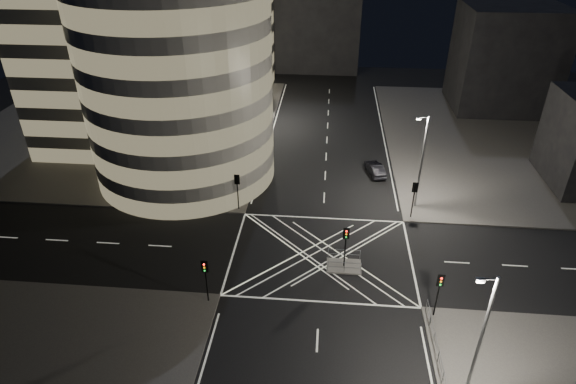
# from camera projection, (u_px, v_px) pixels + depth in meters

# --- Properties ---
(ground) EXTENTS (120.00, 120.00, 0.00)m
(ground) POSITION_uv_depth(u_px,v_px,m) (321.00, 255.00, 43.51)
(ground) COLOR black
(ground) RESTS_ON ground
(sidewalk_far_left) EXTENTS (42.00, 42.00, 0.15)m
(sidewalk_far_left) POSITION_uv_depth(u_px,v_px,m) (125.00, 126.00, 68.81)
(sidewalk_far_left) COLOR #514E4C
(sidewalk_far_left) RESTS_ON ground
(sidewalk_far_right) EXTENTS (42.00, 42.00, 0.15)m
(sidewalk_far_right) POSITION_uv_depth(u_px,v_px,m) (544.00, 141.00, 64.35)
(sidewalk_far_right) COLOR #514E4C
(sidewalk_far_right) RESTS_ON ground
(central_island) EXTENTS (3.00, 2.00, 0.15)m
(central_island) POSITION_uv_depth(u_px,v_px,m) (344.00, 266.00, 42.04)
(central_island) COLOR slate
(central_island) RESTS_ON ground
(office_tower_curved) EXTENTS (30.00, 29.00, 27.20)m
(office_tower_curved) POSITION_uv_depth(u_px,v_px,m) (148.00, 55.00, 54.67)
(office_tower_curved) COLOR gray
(office_tower_curved) RESTS_ON sidewalk_far_left
(office_block_rear) EXTENTS (24.00, 16.00, 22.00)m
(office_block_rear) POSITION_uv_depth(u_px,v_px,m) (192.00, 25.00, 75.45)
(office_block_rear) COLOR gray
(office_block_rear) RESTS_ON sidewalk_far_left
(building_right_far) EXTENTS (14.00, 12.00, 15.00)m
(building_right_far) POSITION_uv_depth(u_px,v_px,m) (505.00, 58.00, 71.84)
(building_right_far) COLOR black
(building_right_far) RESTS_ON sidewalk_far_right
(building_far_end) EXTENTS (18.00, 8.00, 18.00)m
(building_far_end) POSITION_uv_depth(u_px,v_px,m) (311.00, 20.00, 88.86)
(building_far_end) COLOR black
(building_far_end) RESTS_ON ground
(tree_a) EXTENTS (5.00, 5.00, 7.70)m
(tree_a) POSITION_uv_depth(u_px,v_px,m) (224.00, 157.00, 49.48)
(tree_a) COLOR black
(tree_a) RESTS_ON sidewalk_far_left
(tree_b) EXTENTS (5.02, 5.02, 7.25)m
(tree_b) POSITION_uv_depth(u_px,v_px,m) (235.00, 137.00, 54.86)
(tree_b) COLOR black
(tree_b) RESTS_ON sidewalk_far_left
(tree_c) EXTENTS (3.97, 3.97, 7.14)m
(tree_c) POSITION_uv_depth(u_px,v_px,m) (243.00, 114.00, 59.74)
(tree_c) COLOR black
(tree_c) RESTS_ON sidewalk_far_left
(tree_d) EXTENTS (4.54, 4.54, 7.34)m
(tree_d) POSITION_uv_depth(u_px,v_px,m) (251.00, 98.00, 64.94)
(tree_d) COLOR black
(tree_d) RESTS_ON sidewalk_far_left
(tree_e) EXTENTS (4.50, 4.50, 7.22)m
(tree_e) POSITION_uv_depth(u_px,v_px,m) (257.00, 85.00, 70.12)
(tree_e) COLOR black
(tree_e) RESTS_ON sidewalk_far_left
(traffic_signal_fl) EXTENTS (0.55, 0.22, 4.00)m
(traffic_signal_fl) POSITION_uv_depth(u_px,v_px,m) (237.00, 185.00, 48.52)
(traffic_signal_fl) COLOR black
(traffic_signal_fl) RESTS_ON sidewalk_far_left
(traffic_signal_nl) EXTENTS (0.55, 0.22, 4.00)m
(traffic_signal_nl) POSITION_uv_depth(u_px,v_px,m) (205.00, 274.00, 36.88)
(traffic_signal_nl) COLOR black
(traffic_signal_nl) RESTS_ON sidewalk_near_left
(traffic_signal_fr) EXTENTS (0.55, 0.22, 4.00)m
(traffic_signal_fr) POSITION_uv_depth(u_px,v_px,m) (414.00, 193.00, 47.17)
(traffic_signal_fr) COLOR black
(traffic_signal_fr) RESTS_ON sidewalk_far_right
(traffic_signal_nr) EXTENTS (0.55, 0.22, 4.00)m
(traffic_signal_nr) POSITION_uv_depth(u_px,v_px,m) (439.00, 288.00, 35.53)
(traffic_signal_nr) COLOR black
(traffic_signal_nr) RESTS_ON sidewalk_near_right
(traffic_signal_island) EXTENTS (0.55, 0.22, 4.00)m
(traffic_signal_island) POSITION_uv_depth(u_px,v_px,m) (346.00, 240.00, 40.59)
(traffic_signal_island) COLOR black
(traffic_signal_island) RESTS_ON central_island
(street_lamp_left_near) EXTENTS (1.25, 0.25, 10.00)m
(street_lamp_left_near) POSITION_uv_depth(u_px,v_px,m) (239.00, 140.00, 51.68)
(street_lamp_left_near) COLOR slate
(street_lamp_left_near) RESTS_ON sidewalk_far_left
(street_lamp_left_far) EXTENTS (1.25, 0.25, 10.00)m
(street_lamp_left_far) POSITION_uv_depth(u_px,v_px,m) (262.00, 86.00, 67.08)
(street_lamp_left_far) COLOR slate
(street_lamp_left_far) RESTS_ON sidewalk_far_left
(street_lamp_right_far) EXTENTS (1.25, 0.25, 10.00)m
(street_lamp_right_far) POSITION_uv_depth(u_px,v_px,m) (421.00, 160.00, 47.66)
(street_lamp_right_far) COLOR slate
(street_lamp_right_far) RESTS_ON sidewalk_far_right
(street_lamp_right_near) EXTENTS (1.25, 0.25, 10.00)m
(street_lamp_right_near) POSITION_uv_depth(u_px,v_px,m) (480.00, 338.00, 27.97)
(street_lamp_right_near) COLOR slate
(street_lamp_right_near) RESTS_ON sidewalk_near_right
(railing_near_right) EXTENTS (0.06, 11.70, 1.10)m
(railing_near_right) POSITION_uv_depth(u_px,v_px,m) (441.00, 366.00, 32.12)
(railing_near_right) COLOR slate
(railing_near_right) RESTS_ON sidewalk_near_right
(railing_island_south) EXTENTS (2.80, 0.06, 1.10)m
(railing_island_south) POSITION_uv_depth(u_px,v_px,m) (344.00, 267.00, 40.95)
(railing_island_south) COLOR slate
(railing_island_south) RESTS_ON central_island
(railing_island_north) EXTENTS (2.80, 0.06, 1.10)m
(railing_island_north) POSITION_uv_depth(u_px,v_px,m) (344.00, 254.00, 42.49)
(railing_island_north) COLOR slate
(railing_island_north) RESTS_ON central_island
(sedan) EXTENTS (2.46, 4.45, 1.39)m
(sedan) POSITION_uv_depth(u_px,v_px,m) (375.00, 169.00, 56.30)
(sedan) COLOR black
(sedan) RESTS_ON ground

